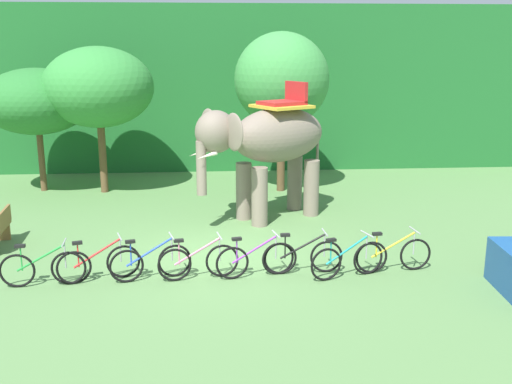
{
  "coord_description": "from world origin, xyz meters",
  "views": [
    {
      "loc": [
        -0.14,
        -12.98,
        4.78
      ],
      "look_at": [
        0.91,
        1.0,
        1.3
      ],
      "focal_mm": 41.88,
      "sensor_mm": 36.0,
      "label": 1
    }
  ],
  "objects_px": {
    "tree_center": "(98,87)",
    "bike_yellow": "(393,255)",
    "bike_teal": "(347,260)",
    "bike_blue": "(151,262)",
    "tree_center_right": "(282,80)",
    "tree_right": "(37,102)",
    "bike_purple": "(255,259)",
    "bike_black": "(303,256)",
    "elephant": "(268,141)",
    "bike_green": "(43,268)",
    "bike_pink": "(198,261)",
    "bike_red": "(99,263)"
  },
  "relations": [
    {
      "from": "bike_pink",
      "to": "bike_teal",
      "type": "bearing_deg",
      "value": -2.8
    },
    {
      "from": "tree_right",
      "to": "tree_center",
      "type": "bearing_deg",
      "value": -9.75
    },
    {
      "from": "tree_center",
      "to": "bike_yellow",
      "type": "bearing_deg",
      "value": -46.12
    },
    {
      "from": "bike_blue",
      "to": "bike_pink",
      "type": "bearing_deg",
      "value": -2.16
    },
    {
      "from": "tree_right",
      "to": "bike_purple",
      "type": "bearing_deg",
      "value": -51.42
    },
    {
      "from": "tree_right",
      "to": "tree_center_right",
      "type": "distance_m",
      "value": 7.98
    },
    {
      "from": "bike_red",
      "to": "bike_teal",
      "type": "relative_size",
      "value": 1.0
    },
    {
      "from": "tree_right",
      "to": "tree_center",
      "type": "height_order",
      "value": "tree_center"
    },
    {
      "from": "tree_center",
      "to": "bike_green",
      "type": "height_order",
      "value": "tree_center"
    },
    {
      "from": "bike_red",
      "to": "bike_purple",
      "type": "bearing_deg",
      "value": -0.41
    },
    {
      "from": "tree_right",
      "to": "bike_teal",
      "type": "xyz_separation_m",
      "value": [
        8.44,
        -8.35,
        -2.58
      ]
    },
    {
      "from": "elephant",
      "to": "bike_green",
      "type": "distance_m",
      "value": 6.94
    },
    {
      "from": "elephant",
      "to": "tree_center",
      "type": "bearing_deg",
      "value": 145.43
    },
    {
      "from": "bike_red",
      "to": "bike_blue",
      "type": "xyz_separation_m",
      "value": [
        1.06,
        -0.01,
        0.0
      ]
    },
    {
      "from": "bike_purple",
      "to": "bike_yellow",
      "type": "xyz_separation_m",
      "value": [
        2.99,
        0.08,
        0.0
      ]
    },
    {
      "from": "tree_right",
      "to": "bike_teal",
      "type": "height_order",
      "value": "tree_right"
    },
    {
      "from": "bike_pink",
      "to": "bike_red",
      "type": "bearing_deg",
      "value": 178.56
    },
    {
      "from": "bike_blue",
      "to": "bike_yellow",
      "type": "distance_m",
      "value": 5.17
    },
    {
      "from": "bike_blue",
      "to": "bike_teal",
      "type": "height_order",
      "value": "same"
    },
    {
      "from": "tree_right",
      "to": "bike_yellow",
      "type": "xyz_separation_m",
      "value": [
        9.51,
        -8.09,
        -2.58
      ]
    },
    {
      "from": "bike_black",
      "to": "tree_center_right",
      "type": "bearing_deg",
      "value": 87.14
    },
    {
      "from": "tree_center_right",
      "to": "bike_purple",
      "type": "distance_m",
      "value": 8.37
    },
    {
      "from": "tree_center",
      "to": "bike_purple",
      "type": "bearing_deg",
      "value": -60.34
    },
    {
      "from": "tree_center",
      "to": "bike_black",
      "type": "distance_m",
      "value": 9.93
    },
    {
      "from": "tree_right",
      "to": "bike_red",
      "type": "bearing_deg",
      "value": -68.08
    },
    {
      "from": "bike_yellow",
      "to": "bike_pink",
      "type": "bearing_deg",
      "value": -178.52
    },
    {
      "from": "tree_center",
      "to": "bike_red",
      "type": "xyz_separation_m",
      "value": [
        1.21,
        -7.79,
        -3.05
      ]
    },
    {
      "from": "tree_center_right",
      "to": "bike_green",
      "type": "relative_size",
      "value": 3.03
    },
    {
      "from": "bike_red",
      "to": "bike_purple",
      "type": "height_order",
      "value": "same"
    },
    {
      "from": "elephant",
      "to": "bike_purple",
      "type": "bearing_deg",
      "value": -99.0
    },
    {
      "from": "bike_red",
      "to": "bike_blue",
      "type": "bearing_deg",
      "value": -0.76
    },
    {
      "from": "tree_center",
      "to": "elephant",
      "type": "relative_size",
      "value": 1.16
    },
    {
      "from": "tree_right",
      "to": "bike_green",
      "type": "xyz_separation_m",
      "value": [
        2.2,
        -8.35,
        -2.58
      ]
    },
    {
      "from": "elephant",
      "to": "bike_red",
      "type": "distance_m",
      "value": 6.07
    },
    {
      "from": "bike_green",
      "to": "bike_red",
      "type": "height_order",
      "value": "same"
    },
    {
      "from": "bike_blue",
      "to": "bike_black",
      "type": "xyz_separation_m",
      "value": [
        3.22,
        0.11,
        0.0
      ]
    },
    {
      "from": "tree_center_right",
      "to": "bike_green",
      "type": "height_order",
      "value": "tree_center_right"
    },
    {
      "from": "bike_pink",
      "to": "bike_purple",
      "type": "distance_m",
      "value": 1.19
    },
    {
      "from": "bike_pink",
      "to": "bike_teal",
      "type": "xyz_separation_m",
      "value": [
        3.11,
        -0.15,
        0.0
      ]
    },
    {
      "from": "bike_red",
      "to": "tree_right",
      "type": "bearing_deg",
      "value": 111.92
    },
    {
      "from": "bike_green",
      "to": "bike_teal",
      "type": "bearing_deg",
      "value": -0.08
    },
    {
      "from": "bike_yellow",
      "to": "elephant",
      "type": "bearing_deg",
      "value": 118.8
    },
    {
      "from": "bike_teal",
      "to": "bike_blue",
      "type": "bearing_deg",
      "value": 177.35
    },
    {
      "from": "bike_blue",
      "to": "bike_black",
      "type": "relative_size",
      "value": 0.97
    },
    {
      "from": "bike_green",
      "to": "bike_black",
      "type": "bearing_deg",
      "value": 3.14
    },
    {
      "from": "bike_purple",
      "to": "bike_teal",
      "type": "distance_m",
      "value": 1.93
    },
    {
      "from": "tree_center_right",
      "to": "bike_yellow",
      "type": "distance_m",
      "value": 8.33
    },
    {
      "from": "bike_blue",
      "to": "bike_purple",
      "type": "distance_m",
      "value": 2.18
    },
    {
      "from": "tree_center_right",
      "to": "elephant",
      "type": "distance_m",
      "value": 3.68
    },
    {
      "from": "tree_center_right",
      "to": "bike_purple",
      "type": "bearing_deg",
      "value": -100.55
    }
  ]
}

